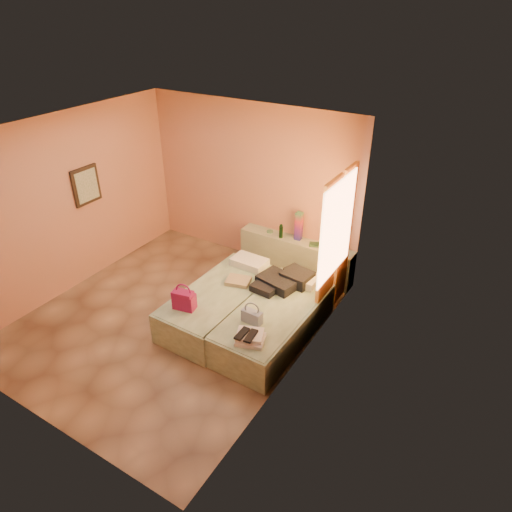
{
  "coord_description": "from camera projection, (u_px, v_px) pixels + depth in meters",
  "views": [
    {
      "loc": [
        3.9,
        -4.05,
        4.3
      ],
      "look_at": [
        0.93,
        0.85,
        0.95
      ],
      "focal_mm": 32.0,
      "sensor_mm": 36.0,
      "label": 1
    }
  ],
  "objects": [
    {
      "name": "towel_stack",
      "position": [
        250.0,
        338.0,
        5.69
      ],
      "size": [
        0.43,
        0.4,
        0.1
      ],
      "primitive_type": "cube",
      "rotation": [
        0.0,
        0.0,
        0.33
      ],
      "color": "white",
      "rests_on": "bed_right"
    },
    {
      "name": "green_book",
      "position": [
        315.0,
        245.0,
        7.53
      ],
      "size": [
        0.22,
        0.19,
        0.03
      ],
      "primitive_type": "cube",
      "rotation": [
        0.0,
        0.0,
        0.36
      ],
      "color": "#294E2F",
      "rests_on": "headboard_ledge"
    },
    {
      "name": "khaki_garment",
      "position": [
        238.0,
        281.0,
        6.83
      ],
      "size": [
        0.41,
        0.36,
        0.06
      ],
      "primitive_type": "cube",
      "rotation": [
        0.0,
        0.0,
        0.26
      ],
      "color": "tan",
      "rests_on": "bed_left"
    },
    {
      "name": "ground",
      "position": [
        174.0,
        318.0,
        6.91
      ],
      "size": [
        4.5,
        4.5,
        0.0
      ],
      "primitive_type": "plane",
      "color": "tan",
      "rests_on": "ground"
    },
    {
      "name": "bed_left",
      "position": [
        221.0,
        303.0,
        6.81
      ],
      "size": [
        0.94,
        2.02,
        0.5
      ],
      "primitive_type": "cube",
      "rotation": [
        0.0,
        0.0,
        -0.02
      ],
      "color": "beige",
      "rests_on": "ground"
    },
    {
      "name": "rainbow_box",
      "position": [
        299.0,
        226.0,
        7.6
      ],
      "size": [
        0.11,
        0.11,
        0.49
      ],
      "primitive_type": "cube",
      "rotation": [
        0.0,
        0.0,
        0.01
      ],
      "color": "#9F1353",
      "rests_on": "headboard_ledge"
    },
    {
      "name": "clothes_pile",
      "position": [
        282.0,
        281.0,
        6.71
      ],
      "size": [
        0.72,
        0.72,
        0.19
      ],
      "primitive_type": "cube",
      "rotation": [
        0.0,
        0.0,
        -0.17
      ],
      "color": "black",
      "rests_on": "bed_right"
    },
    {
      "name": "magenta_handbag",
      "position": [
        184.0,
        300.0,
        6.23
      ],
      "size": [
        0.33,
        0.23,
        0.28
      ],
      "primitive_type": "cube",
      "rotation": [
        0.0,
        0.0,
        0.2
      ],
      "color": "#9F1353",
      "rests_on": "bed_left"
    },
    {
      "name": "sandal_pair",
      "position": [
        246.0,
        335.0,
        5.63
      ],
      "size": [
        0.2,
        0.26,
        0.03
      ],
      "primitive_type": "cube",
      "rotation": [
        0.0,
        0.0,
        0.03
      ],
      "color": "black",
      "rests_on": "towel_stack"
    },
    {
      "name": "bed_right",
      "position": [
        274.0,
        323.0,
        6.41
      ],
      "size": [
        0.94,
        2.02,
        0.5
      ],
      "primitive_type": "cube",
      "rotation": [
        0.0,
        0.0,
        -0.02
      ],
      "color": "beige",
      "rests_on": "ground"
    },
    {
      "name": "small_dish",
      "position": [
        270.0,
        231.0,
        7.94
      ],
      "size": [
        0.15,
        0.15,
        0.03
      ],
      "primitive_type": "cylinder",
      "rotation": [
        0.0,
        0.0,
        0.44
      ],
      "color": "#4A875D",
      "rests_on": "headboard_ledge"
    },
    {
      "name": "room_walls",
      "position": [
        201.0,
        199.0,
        6.33
      ],
      "size": [
        4.02,
        4.51,
        2.81
      ],
      "color": "tan",
      "rests_on": "ground"
    },
    {
      "name": "headboard_ledge",
      "position": [
        295.0,
        257.0,
        7.86
      ],
      "size": [
        2.05,
        0.3,
        0.65
      ],
      "primitive_type": "cube",
      "color": "#A2B090",
      "rests_on": "ground"
    },
    {
      "name": "blue_handbag",
      "position": [
        252.0,
        317.0,
        5.99
      ],
      "size": [
        0.28,
        0.13,
        0.18
      ],
      "primitive_type": "cube",
      "rotation": [
        0.0,
        0.0,
        -0.04
      ],
      "color": "#3A5D8C",
      "rests_on": "bed_right"
    },
    {
      "name": "flower_vase",
      "position": [
        339.0,
        243.0,
        7.34
      ],
      "size": [
        0.23,
        0.23,
        0.26
      ],
      "primitive_type": "cube",
      "rotation": [
        0.0,
        0.0,
        0.16
      ],
      "color": "silver",
      "rests_on": "headboard_ledge"
    },
    {
      "name": "water_bottle",
      "position": [
        281.0,
        231.0,
        7.71
      ],
      "size": [
        0.08,
        0.08,
        0.24
      ],
      "primitive_type": "cylinder",
      "rotation": [
        0.0,
        0.0,
        0.19
      ],
      "color": "#123319",
      "rests_on": "headboard_ledge"
    }
  ]
}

